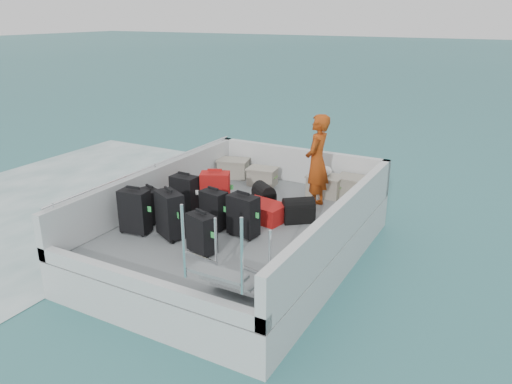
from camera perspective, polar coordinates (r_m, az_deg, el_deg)
ground at (r=8.53m, az=-1.82°, el=-7.38°), size 160.00×160.00×0.00m
wake_foam at (r=11.53m, az=-22.84°, el=-1.54°), size 10.00×10.00×0.00m
ferry_hull at (r=8.40m, az=-1.84°, el=-5.56°), size 3.60×5.00×0.60m
deck at (r=8.27m, az=-1.86°, el=-3.62°), size 3.30×4.70×0.02m
deck_fittings at (r=7.70m, az=-0.88°, el=-2.34°), size 3.60×5.00×0.90m
suitcase_0 at (r=7.99m, az=-13.67°, el=-2.23°), size 0.49×0.32×0.71m
suitcase_1 at (r=8.40m, az=-11.93°, el=-1.51°), size 0.42×0.32×0.57m
suitcase_2 at (r=8.67m, az=-8.14°, el=-0.26°), size 0.46×0.28×0.66m
suitcase_3 at (r=7.73m, az=-9.81°, el=-2.61°), size 0.56×0.46×0.73m
suitcase_4 at (r=7.99m, az=-4.85°, el=-2.05°), size 0.46×0.32×0.62m
suitcase_5 at (r=8.71m, az=-4.67°, el=0.06°), size 0.58×0.48×0.68m
suitcase_6 at (r=7.19m, az=-6.23°, el=-4.79°), size 0.48×0.37×0.59m
suitcase_7 at (r=7.68m, az=-1.47°, el=-2.76°), size 0.51×0.34×0.66m
suitcase_8 at (r=8.34m, az=0.85°, el=-2.22°), size 0.81×0.60×0.29m
duffel_0 at (r=9.34m, az=-7.10°, el=0.17°), size 0.64×0.49×0.32m
duffel_1 at (r=8.92m, az=0.91°, el=-0.62°), size 0.53×0.50×0.32m
duffel_2 at (r=8.30m, az=4.87°, el=-2.32°), size 0.59×0.55×0.32m
crate_0 at (r=10.51m, az=-2.61°, el=2.66°), size 0.68×0.55×0.36m
crate_1 at (r=10.01m, az=0.73°, el=1.71°), size 0.58×0.44×0.33m
crate_2 at (r=9.50m, az=7.86°, el=0.65°), size 0.62×0.44×0.37m
crate_3 at (r=9.51m, az=11.11°, el=0.46°), size 0.61×0.42×0.37m
yellow_bag at (r=9.38m, az=11.64°, el=-0.33°), size 0.28×0.26×0.22m
white_bag at (r=9.42m, az=7.94°, el=2.23°), size 0.24×0.24×0.18m
passenger at (r=8.72m, az=6.97°, el=3.42°), size 0.42×0.63×1.67m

